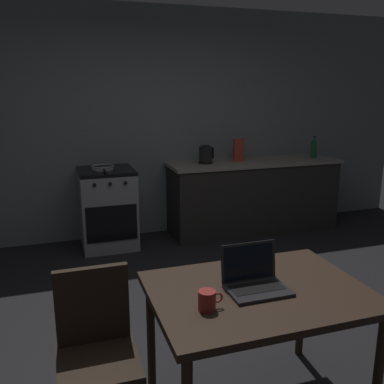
{
  "coord_description": "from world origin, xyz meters",
  "views": [
    {
      "loc": [
        -1.11,
        -2.57,
        1.78
      ],
      "look_at": [
        -0.04,
        0.71,
        0.92
      ],
      "focal_mm": 39.73,
      "sensor_mm": 36.0,
      "label": 1
    }
  ],
  "objects": [
    {
      "name": "frying_pan",
      "position": [
        -0.61,
        2.08,
        0.92
      ],
      "size": [
        0.25,
        0.42,
        0.05
      ],
      "color": "gray",
      "rests_on": "stove_oven"
    },
    {
      "name": "dining_table",
      "position": [
        -0.13,
        -0.72,
        0.66
      ],
      "size": [
        1.15,
        0.84,
        0.73
      ],
      "color": "#332319",
      "rests_on": "ground_plane"
    },
    {
      "name": "electric_kettle",
      "position": [
        0.59,
        2.1,
        1.0
      ],
      "size": [
        0.18,
        0.16,
        0.22
      ],
      "color": "black",
      "rests_on": "kitchen_counter"
    },
    {
      "name": "laptop",
      "position": [
        -0.15,
        -0.71,
        0.78
      ],
      "size": [
        0.32,
        0.25,
        0.23
      ],
      "rotation": [
        0.0,
        0.0,
        -0.12
      ],
      "color": "#232326",
      "rests_on": "dining_table"
    },
    {
      "name": "ground_plane",
      "position": [
        0.0,
        0.0,
        0.0
      ],
      "size": [
        12.0,
        12.0,
        0.0
      ],
      "primitive_type": "plane",
      "color": "black"
    },
    {
      "name": "cereal_box",
      "position": [
        1.03,
        2.12,
        1.03
      ],
      "size": [
        0.13,
        0.05,
        0.27
      ],
      "color": "#B2382D",
      "rests_on": "kitchen_counter"
    },
    {
      "name": "coffee_mug",
      "position": [
        -0.46,
        -0.84,
        0.78
      ],
      "size": [
        0.13,
        0.09,
        0.1
      ],
      "color": "#9E2D28",
      "rests_on": "dining_table"
    },
    {
      "name": "stove_oven",
      "position": [
        -0.58,
        2.1,
        0.45
      ],
      "size": [
        0.6,
        0.62,
        0.9
      ],
      "color": "gray",
      "rests_on": "ground_plane"
    },
    {
      "name": "chair",
      "position": [
        -0.98,
        -0.6,
        0.51
      ],
      "size": [
        0.4,
        0.4,
        0.88
      ],
      "rotation": [
        0.0,
        0.0,
        -0.06
      ],
      "color": "#2D2116",
      "rests_on": "ground_plane"
    },
    {
      "name": "bottle",
      "position": [
        2.04,
        2.05,
        1.03
      ],
      "size": [
        0.07,
        0.07,
        0.28
      ],
      "color": "#19592D",
      "rests_on": "kitchen_counter"
    },
    {
      "name": "back_wall",
      "position": [
        0.3,
        2.45,
        1.35
      ],
      "size": [
        6.4,
        0.1,
        2.69
      ],
      "primitive_type": "cube",
      "color": "slate",
      "rests_on": "ground_plane"
    },
    {
      "name": "kitchen_counter",
      "position": [
        1.23,
        2.1,
        0.45
      ],
      "size": [
        2.16,
        0.64,
        0.9
      ],
      "color": "#282623",
      "rests_on": "ground_plane"
    }
  ]
}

